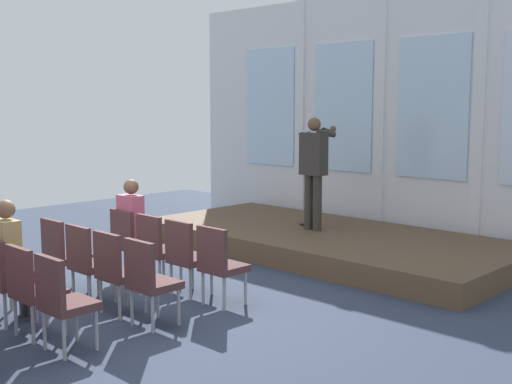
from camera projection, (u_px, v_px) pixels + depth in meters
The scene contains 18 objects.
ground_plane at pixel (103, 309), 7.52m from camera, with size 15.01×15.01×0.00m, color #2D384C.
rear_partition at pixel (389, 115), 11.31m from camera, with size 9.00×0.14×4.25m.
stage_platform at pixel (325, 241), 10.42m from camera, with size 6.01×2.75×0.33m, color brown.
speaker at pixel (314, 165), 10.40m from camera, with size 0.50×0.69×1.79m.
mic_stand at pixel (308, 205), 10.91m from camera, with size 0.28×0.28×1.55m.
chair_r0_c0 at pixel (129, 239), 8.77m from camera, with size 0.46×0.44×0.94m.
audience_r0_c0 at pixel (134, 223), 8.80m from camera, with size 0.36×0.39×1.34m.
chair_r0_c1 at pixel (156, 246), 8.36m from camera, with size 0.46×0.44×0.94m.
chair_r0_c2 at pixel (186, 253), 7.96m from camera, with size 0.46×0.44×0.94m.
chair_r0_c3 at pixel (219, 261), 7.55m from camera, with size 0.46×0.44×0.94m.
chair_r1_c0 at pixel (62, 251), 8.05m from camera, with size 0.46×0.44×0.94m.
chair_r1_c1 at pixel (88, 259), 7.65m from camera, with size 0.46×0.44×0.94m.
chair_r1_c2 at pixel (116, 268), 7.24m from camera, with size 0.46×0.44×0.94m.
chair_r1_c3 at pixel (149, 277), 6.84m from camera, with size 0.46×0.44×0.94m.
chair_r2_c1 at pixel (4, 275), 6.94m from camera, with size 0.46×0.44×0.94m.
audience_r2_c1 at pixel (11, 255), 6.97m from camera, with size 0.36×0.39×1.33m.
chair_r2_c2 at pixel (31, 285), 6.53m from camera, with size 0.46×0.44×0.94m.
chair_r2_c3 at pixel (62, 297), 6.13m from camera, with size 0.46×0.44×0.94m.
Camera 1 is at (6.31, -4.01, 2.32)m, focal length 46.19 mm.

